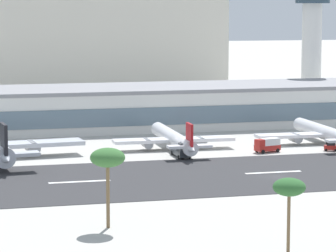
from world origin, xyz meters
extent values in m
plane|color=#B2AFA8|center=(0.00, 0.00, 0.00)|extent=(1400.00, 1400.00, 0.00)
cube|color=#2D2D30|center=(0.00, 4.84, 0.04)|extent=(800.00, 40.62, 0.08)
cube|color=white|center=(-38.73, 4.84, 0.09)|extent=(12.00, 1.20, 0.01)
cube|color=white|center=(1.10, 4.84, 0.09)|extent=(12.00, 1.20, 0.01)
cube|color=silver|center=(-10.93, 80.84, 5.26)|extent=(198.23, 29.35, 10.52)
cube|color=slate|center=(-10.93, 66.01, 4.73)|extent=(192.29, 0.30, 4.73)
cube|color=gray|center=(-10.93, 80.84, 11.02)|extent=(200.22, 29.65, 1.00)
cylinder|color=silver|center=(53.26, 106.77, 17.35)|extent=(6.32, 6.32, 34.70)
cube|color=beige|center=(-24.23, 171.40, 23.70)|extent=(133.09, 25.35, 47.39)
cone|color=silver|center=(-51.85, 16.26, 3.31)|extent=(4.54, 8.01, 3.85)
cylinder|color=gray|center=(-44.31, 37.55, 2.14)|extent=(3.32, 6.21, 2.78)
cube|color=silver|center=(-52.01, 17.96, 3.74)|extent=(14.57, 4.82, 0.75)
cube|color=black|center=(-52.01, 17.96, 6.73)|extent=(1.21, 5.81, 6.84)
cylinder|color=white|center=(-10.75, 40.00, 2.65)|extent=(4.33, 34.27, 3.42)
sphere|color=white|center=(-10.30, 57.09, 2.65)|extent=(3.25, 3.25, 3.25)
cone|color=white|center=(-11.21, 22.91, 2.65)|extent=(3.24, 6.23, 3.08)
cube|color=white|center=(-10.77, 39.31, 2.31)|extent=(29.06, 5.90, 0.75)
cylinder|color=gray|center=(-4.26, 39.14, 1.71)|extent=(2.35, 4.84, 2.22)
cylinder|color=gray|center=(-17.28, 39.49, 1.71)|extent=(2.35, 4.84, 2.22)
cube|color=white|center=(-11.17, 24.28, 2.99)|extent=(9.91, 3.08, 0.60)
cube|color=red|center=(-11.17, 24.28, 5.38)|extent=(0.67, 4.63, 5.47)
cylinder|color=black|center=(-10.80, 38.29, 0.47)|extent=(0.62, 0.62, 0.94)
cylinder|color=silver|center=(28.02, 39.66, 2.66)|extent=(4.37, 34.37, 3.43)
sphere|color=silver|center=(28.49, 56.80, 2.66)|extent=(3.26, 3.26, 3.26)
cube|color=silver|center=(28.00, 38.98, 2.31)|extent=(35.67, 6.12, 0.75)
cylinder|color=gray|center=(20.00, 39.20, 1.71)|extent=(2.36, 4.86, 2.23)
cylinder|color=black|center=(27.97, 37.95, 0.47)|extent=(0.62, 0.62, 0.94)
cube|color=#2D3338|center=(-12.01, 28.51, 1.15)|extent=(2.69, 8.53, 1.40)
cylinder|color=silver|center=(-12.00, 29.53, 2.90)|extent=(2.16, 5.80, 2.10)
cube|color=#2D3338|center=(-12.04, 25.28, 2.75)|extent=(2.41, 2.06, 1.80)
cylinder|color=black|center=(-13.34, 25.55, 0.45)|extent=(0.29, 0.90, 0.90)
cylinder|color=black|center=(-10.74, 25.52, 0.45)|extent=(0.29, 0.90, 0.90)
cylinder|color=black|center=(-13.27, 31.50, 0.45)|extent=(0.29, 0.90, 0.90)
cylinder|color=black|center=(-10.68, 31.47, 0.45)|extent=(0.29, 0.90, 0.90)
cube|color=#B2231E|center=(24.40, 27.99, 0.80)|extent=(3.57, 2.77, 1.00)
cube|color=black|center=(24.40, 27.99, 1.75)|extent=(2.28, 1.96, 0.90)
cylinder|color=black|center=(23.71, 29.18, 0.30)|extent=(0.66, 0.50, 0.60)
cylinder|color=black|center=(23.05, 27.72, 0.30)|extent=(0.66, 0.50, 0.60)
cylinder|color=black|center=(25.75, 28.26, 0.30)|extent=(0.66, 0.50, 0.60)
cylinder|color=black|center=(25.09, 26.80, 0.30)|extent=(0.66, 0.50, 0.60)
cube|color=#B2231E|center=(9.23, 29.79, 1.05)|extent=(6.42, 3.90, 1.20)
cube|color=silver|center=(9.93, 29.98, 2.45)|extent=(4.78, 3.36, 1.60)
cube|color=#B2231E|center=(7.15, 29.22, 2.40)|extent=(2.20, 2.57, 1.50)
cylinder|color=black|center=(6.89, 30.39, 0.45)|extent=(0.94, 0.51, 0.90)
cylinder|color=black|center=(7.52, 28.08, 0.45)|extent=(0.94, 0.51, 0.90)
cylinder|color=black|center=(10.94, 31.51, 0.45)|extent=(0.94, 0.51, 0.90)
cylinder|color=black|center=(11.58, 29.19, 0.45)|extent=(0.94, 0.51, 0.90)
cylinder|color=brown|center=(-40.22, -32.52, 5.44)|extent=(0.54, 0.54, 10.88)
ellipsoid|color=#386B33|center=(-40.22, -32.52, 10.88)|extent=(5.35, 5.35, 2.94)
cylinder|color=brown|center=(-18.93, -52.63, 4.58)|extent=(0.46, 0.46, 9.17)
ellipsoid|color=#2D602D|center=(-18.93, -52.63, 9.17)|extent=(4.52, 4.52, 2.49)
camera|label=1|loc=(-65.34, -165.93, 33.46)|focal=97.10mm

